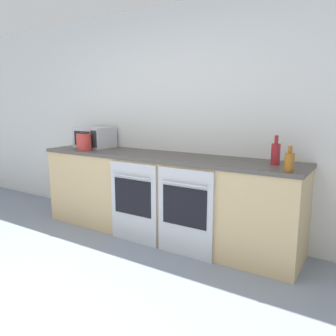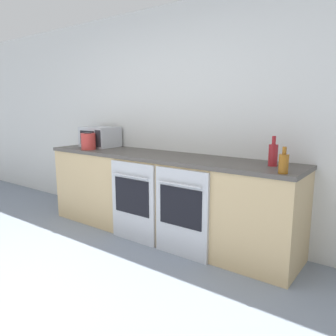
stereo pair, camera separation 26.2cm
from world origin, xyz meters
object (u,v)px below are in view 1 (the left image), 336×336
Objects in this scene: oven_right at (185,213)px; bottle_red at (276,153)px; microwave at (95,137)px; kettle at (84,142)px; bottle_amber at (289,162)px; oven_left at (133,203)px.

oven_right is 1.02m from bottle_red.
microwave is at bearing 164.87° from oven_right.
bottle_amber is at bearing -1.51° from kettle.
microwave is at bearing 155.90° from oven_left.
oven_left is at bearing -176.86° from bottle_amber.
oven_right is 4.12× the size of kettle.
bottle_red is (0.74, 0.37, 0.60)m from oven_right.
bottle_red is at bearing 15.21° from oven_left.
microwave is 2.34m from bottle_red.
bottle_amber is (2.53, -0.35, -0.05)m from microwave.
oven_left is 3.27× the size of bottle_red.
bottle_red is 1.26× the size of kettle.
bottle_amber is 1.00× the size of kettle.
kettle is at bearing 174.33° from oven_right.
microwave is (-1.61, 0.43, 0.62)m from oven_right.
bottle_amber is 2.43m from kettle.
microwave is at bearing 109.67° from kettle.
bottle_amber reaches higher than oven_right.
bottle_red reaches higher than kettle.
bottle_amber reaches higher than oven_left.
bottle_red reaches higher than oven_left.
oven_right is 1.09m from bottle_amber.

